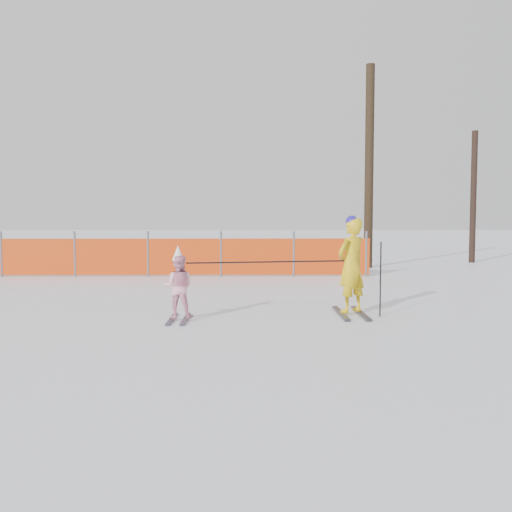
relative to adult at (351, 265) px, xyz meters
The scene contains 6 objects.
ground 1.90m from the adult, 159.72° to the right, with size 120.00×120.00×0.00m, color white.
adult is the anchor object (origin of this frame).
child 2.90m from the adult, behind, with size 0.52×1.04×1.20m.
ski_poles 0.86m from the adult, 164.74° to the right, with size 3.19×0.46×1.24m.
safety_fence 8.87m from the adult, 136.64° to the left, with size 16.12×0.06×1.25m.
tree_trunks 10.24m from the adult, 70.33° to the left, with size 4.41×2.22×6.47m.
Camera 1 is at (-0.12, -8.93, 1.66)m, focal length 40.00 mm.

